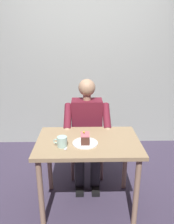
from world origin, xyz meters
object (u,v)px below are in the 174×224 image
Objects in this scene: dining_table at (88,150)px; dessert_spoon at (66,147)px; seated_person at (87,130)px; coffee_cup at (62,141)px; cake_slice at (85,138)px; chair at (87,136)px.

dessert_spoon is at bearing 34.89° from dining_table.
seated_person is 8.64× the size of dessert_spoon.
dining_table is 0.31m from coffee_cup.
cake_slice is (0.03, 0.56, 0.17)m from seated_person.
coffee_cup is 0.06m from dessert_spoon.
coffee_cup is at bearing 73.20° from chair.
seated_person is at bearing -90.00° from dining_table.
seated_person is at bearing -92.97° from cake_slice.
dining_table is 1.11× the size of chair.
chair is at bearing -104.07° from dessert_spoon.
chair is 0.71× the size of seated_person.
seated_person reaches higher than dessert_spoon.
chair is 7.10× the size of coffee_cup.
dining_table is 0.27m from dessert_spoon.
dining_table is at bearing -145.11° from dessert_spoon.
cake_slice is at bearing -166.59° from coffee_cup.
coffee_cup is (0.21, 0.05, -0.01)m from cake_slice.
cake_slice is 0.21m from coffee_cup.
chair is (0.00, -0.67, -0.17)m from dining_table.
dessert_spoon is (0.20, 0.81, 0.28)m from chair.
coffee_cup is at bearing -38.99° from dessert_spoon.
dessert_spoon is at bearing 23.73° from cake_slice.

